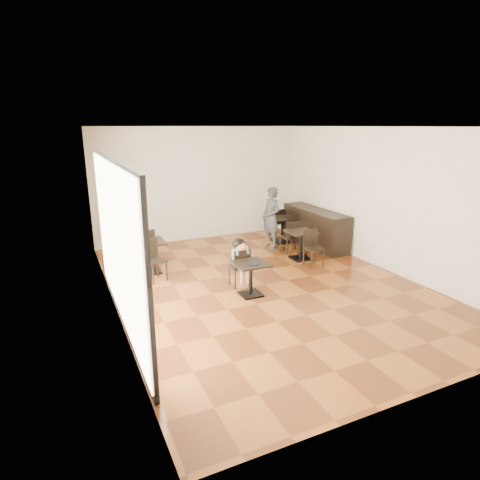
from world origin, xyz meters
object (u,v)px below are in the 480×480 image
cafe_table_mid (301,245)px  cafe_table_left (149,257)px  chair_left_a (144,247)px  chair_back_a (276,223)px  chair_left_b (155,261)px  child (239,262)px  adult_patron (271,218)px  child_table (251,279)px  chair_mid_b (314,249)px  chair_mid_a (289,237)px  chair_back_b (296,231)px  child_chair (239,267)px  cafe_table_back (282,230)px

cafe_table_mid → cafe_table_left: 3.68m
chair_left_a → chair_back_a: 4.19m
chair_left_a → chair_left_b: same height
child → chair_left_b: child is taller
adult_patron → cafe_table_mid: bearing=-4.3°
chair_back_a → chair_left_a: bearing=-0.7°
child_table → chair_left_b: (-1.52, 1.54, 0.11)m
cafe_table_mid → cafe_table_left: (-3.63, 0.64, 0.01)m
child_table → cafe_table_mid: size_ratio=0.94×
child_table → adult_patron: adult_patron is taller
chair_mid_b → chair_left_b: 3.68m
cafe_table_mid → chair_back_a: size_ratio=0.83×
cafe_table_mid → chair_mid_a: size_ratio=0.83×
child → adult_patron: adult_patron is taller
cafe_table_mid → chair_back_b: 1.08m
cafe_table_left → child: bearing=-45.4°
child_table → cafe_table_mid: (2.11, 1.46, 0.02)m
chair_left_b → chair_back_a: chair_left_b is taller
child_table → chair_left_b: chair_left_b is taller
chair_back_a → child_table: bearing=41.0°
child_chair → chair_mid_a: 2.56m
child_table → adult_patron: size_ratio=0.41×
child_table → chair_left_a: chair_left_a is taller
child → cafe_table_mid: child is taller
cafe_table_back → chair_back_b: size_ratio=0.83×
chair_left_a → chair_back_b: chair_left_a is taller
adult_patron → chair_left_a: bearing=-102.3°
chair_mid_a → child_table: bearing=43.7°
adult_patron → cafe_table_mid: adult_patron is taller
child → chair_left_a: size_ratio=1.15×
cafe_table_back → cafe_table_mid: bearing=-103.0°
child_chair → chair_back_a: (2.58, 2.97, 0.03)m
chair_mid_b → chair_left_a: chair_left_a is taller
child_chair → chair_left_b: 1.81m
chair_left_b → chair_back_b: (4.09, 0.88, -0.01)m
chair_mid_a → chair_back_b: size_ratio=1.00×
cafe_table_back → chair_back_b: 0.57m
adult_patron → cafe_table_left: 3.52m
cafe_table_mid → chair_left_b: 3.63m
chair_left_a → chair_left_b: size_ratio=1.00×
adult_patron → chair_mid_b: bearing=-6.9°
child → chair_mid_b: (2.11, 0.36, -0.08)m
child_table → cafe_table_back: bearing=50.4°
cafe_table_left → chair_back_b: (4.09, 0.33, 0.06)m
child_chair → cafe_table_back: bearing=-135.4°
child → chair_left_b: bearing=146.8°
child → chair_left_b: 1.82m
cafe_table_back → chair_left_b: 4.23m
child_chair → chair_back_b: size_ratio=0.93×
chair_back_b → child: bearing=-156.8°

